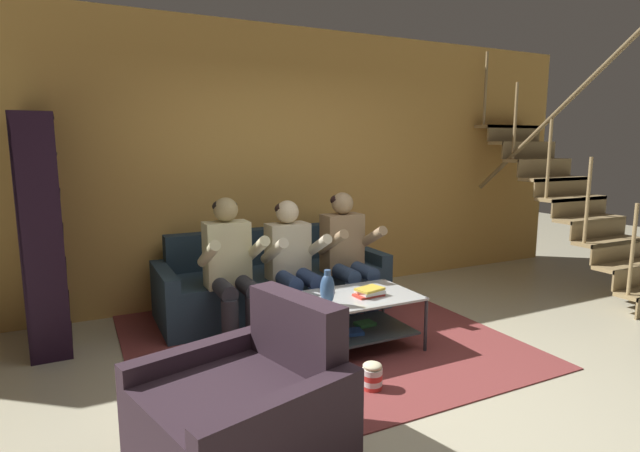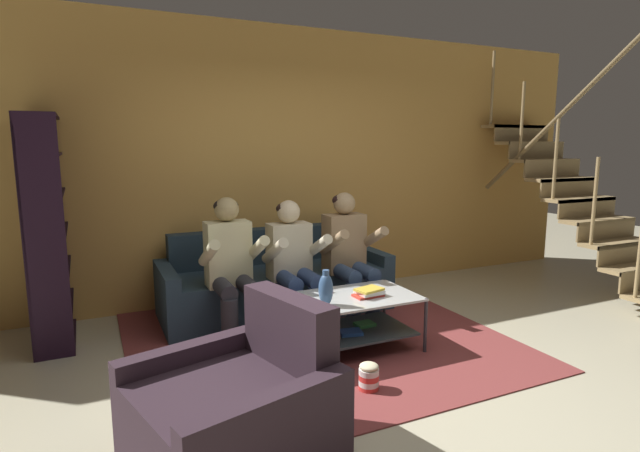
% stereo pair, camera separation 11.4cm
% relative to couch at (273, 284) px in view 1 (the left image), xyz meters
% --- Properties ---
extents(ground, '(16.80, 16.80, 0.00)m').
position_rel_couch_xyz_m(ground, '(0.20, -1.87, -0.28)').
color(ground, '#C0B99A').
extents(back_partition, '(8.40, 0.12, 2.90)m').
position_rel_couch_xyz_m(back_partition, '(0.20, 0.59, 1.17)').
color(back_partition, gold).
rests_on(back_partition, ground).
extents(staircase_run, '(0.93, 2.29, 2.83)m').
position_rel_couch_xyz_m(staircase_run, '(3.44, -0.69, 0.81)').
color(staircase_run, '#A28759').
rests_on(staircase_run, ground).
extents(couch, '(2.23, 0.86, 0.80)m').
position_rel_couch_xyz_m(couch, '(0.00, 0.00, 0.00)').
color(couch, '#273C4D').
rests_on(couch, ground).
extents(person_seated_left, '(0.50, 0.58, 1.22)m').
position_rel_couch_xyz_m(person_seated_left, '(-0.57, -0.51, 0.39)').
color(person_seated_left, '#2A2A31').
rests_on(person_seated_left, ground).
extents(person_seated_middle, '(0.50, 0.58, 1.16)m').
position_rel_couch_xyz_m(person_seated_middle, '(-0.00, -0.51, 0.36)').
color(person_seated_middle, navy).
rests_on(person_seated_middle, ground).
extents(person_seated_right, '(0.50, 0.58, 1.21)m').
position_rel_couch_xyz_m(person_seated_right, '(0.57, -0.51, 0.38)').
color(person_seated_right, navy).
rests_on(person_seated_right, ground).
extents(coffee_table, '(1.25, 0.64, 0.45)m').
position_rel_couch_xyz_m(coffee_table, '(0.12, -1.18, 0.02)').
color(coffee_table, '#B4B9B8').
rests_on(coffee_table, ground).
extents(area_rug, '(3.06, 3.13, 0.01)m').
position_rel_couch_xyz_m(area_rug, '(0.06, -0.71, -0.27)').
color(area_rug, brown).
rests_on(area_rug, ground).
extents(vase, '(0.11, 0.11, 0.28)m').
position_rel_couch_xyz_m(vase, '(-0.06, -1.29, 0.30)').
color(vase, '#375885').
rests_on(vase, coffee_table).
extents(book_stack, '(0.25, 0.20, 0.07)m').
position_rel_couch_xyz_m(book_stack, '(0.36, -1.23, 0.21)').
color(book_stack, red).
rests_on(book_stack, coffee_table).
extents(bookshelf, '(0.31, 1.14, 1.90)m').
position_rel_couch_xyz_m(bookshelf, '(-2.01, 0.16, 0.50)').
color(bookshelf, black).
rests_on(bookshelf, ground).
extents(armchair, '(1.12, 1.09, 0.85)m').
position_rel_couch_xyz_m(armchair, '(-1.01, -2.21, 0.00)').
color(armchair, '#31222B').
rests_on(armchair, ground).
extents(popcorn_tub, '(0.14, 0.14, 0.20)m').
position_rel_couch_xyz_m(popcorn_tub, '(0.01, -1.83, -0.18)').
color(popcorn_tub, red).
rests_on(popcorn_tub, ground).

